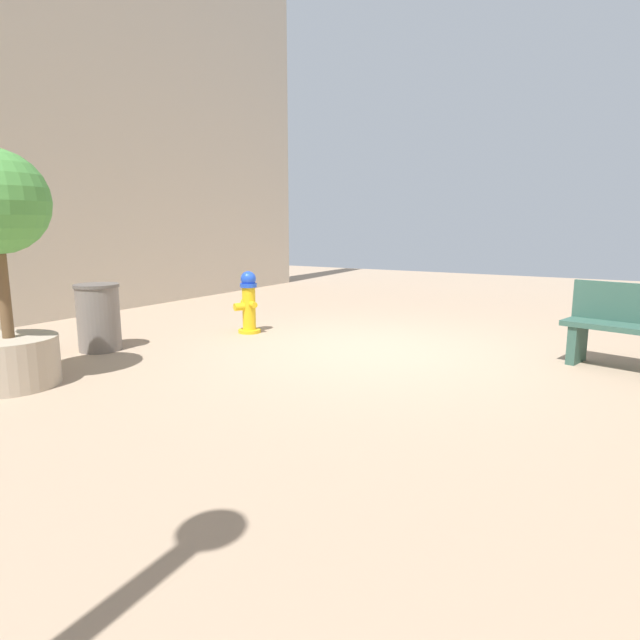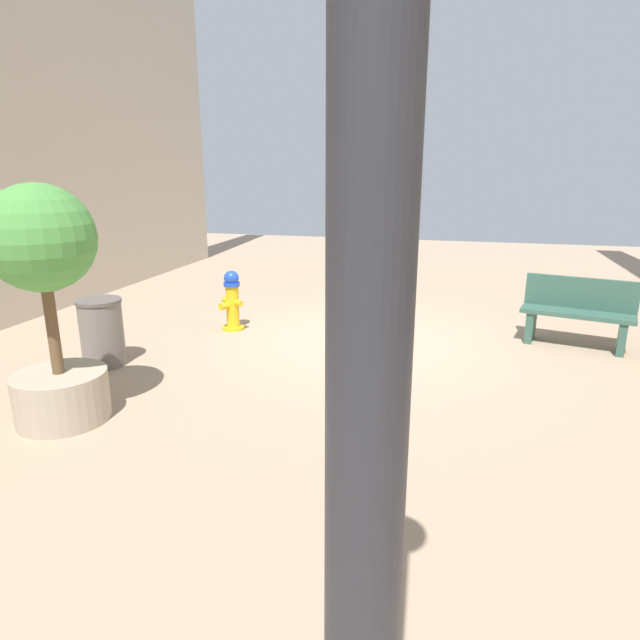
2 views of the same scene
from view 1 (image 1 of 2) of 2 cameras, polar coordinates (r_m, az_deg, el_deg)
name	(u,v)px [view 1 (image 1 of 2)]	position (r m, az deg, el deg)	size (l,w,h in m)	color
ground_plane	(372,350)	(6.85, 5.63, -3.21)	(23.40, 23.40, 0.00)	tan
fire_hydrant	(248,302)	(7.88, -7.74, 1.93)	(0.41, 0.40, 0.92)	gold
bench_near	(637,328)	(6.70, 31.07, -0.70)	(1.51, 0.78, 0.95)	#33594C
trash_bin	(99,317)	(7.28, -22.82, 0.28)	(0.55, 0.55, 0.85)	slate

